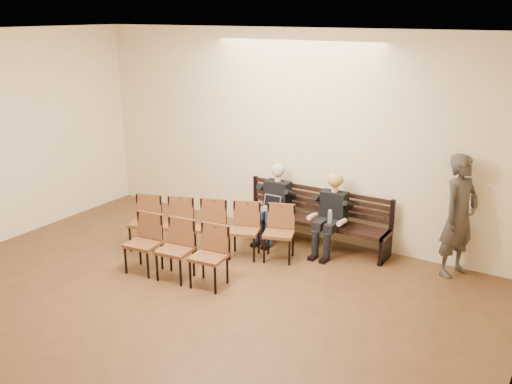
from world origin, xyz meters
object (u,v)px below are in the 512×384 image
(chair_row_back, at_px, (175,251))
(chair_row_front, at_px, (210,228))
(laptop, at_px, (268,211))
(passerby, at_px, (460,207))
(bag, at_px, (260,222))
(seated_man, at_px, (275,204))
(water_bottle, at_px, (330,224))
(seated_woman, at_px, (331,217))
(bench, at_px, (313,232))

(chair_row_back, bearing_deg, chair_row_front, 88.82)
(chair_row_back, bearing_deg, laptop, 70.00)
(passerby, xyz_separation_m, chair_row_back, (-3.42, -2.31, -0.61))
(bag, relative_size, passerby, 0.20)
(laptop, height_order, chair_row_back, chair_row_back)
(seated_man, bearing_deg, laptop, -91.81)
(laptop, distance_m, passerby, 3.04)
(seated_man, xyz_separation_m, water_bottle, (1.13, -0.24, -0.07))
(bag, height_order, passerby, passerby)
(seated_woman, height_order, bag, seated_woman)
(seated_woman, bearing_deg, bench, 162.05)
(bag, bearing_deg, chair_row_front, -95.63)
(bag, bearing_deg, water_bottle, -16.38)
(bench, xyz_separation_m, seated_woman, (0.37, -0.12, 0.37))
(seated_man, bearing_deg, seated_woman, 0.00)
(bag, distance_m, chair_row_front, 1.35)
(chair_row_front, height_order, chair_row_back, chair_row_back)
(bench, distance_m, water_bottle, 0.67)
(bench, relative_size, water_bottle, 11.26)
(passerby, bearing_deg, seated_woman, 119.43)
(water_bottle, bearing_deg, laptop, 178.12)
(chair_row_front, bearing_deg, laptop, 38.94)
(bench, relative_size, chair_row_back, 1.64)
(chair_row_back, bearing_deg, bag, 82.52)
(passerby, bearing_deg, water_bottle, 126.91)
(passerby, relative_size, chair_row_back, 1.33)
(bench, distance_m, bag, 1.11)
(seated_woman, relative_size, chair_row_back, 0.76)
(laptop, relative_size, chair_row_front, 0.12)
(seated_man, distance_m, chair_row_front, 1.24)
(bench, relative_size, passerby, 1.23)
(seated_man, xyz_separation_m, chair_row_front, (-0.55, -1.09, -0.20))
(bench, bearing_deg, chair_row_back, -117.13)
(passerby, relative_size, chair_row_front, 0.79)
(laptop, height_order, bag, laptop)
(bench, height_order, passerby, passerby)
(water_bottle, relative_size, chair_row_back, 0.15)
(bag, height_order, chair_row_back, chair_row_back)
(water_bottle, distance_m, bag, 1.67)
(laptop, xyz_separation_m, water_bottle, (1.14, -0.04, 0.00))
(laptop, bearing_deg, seated_man, 97.15)
(bag, bearing_deg, passerby, 0.00)
(laptop, bearing_deg, chair_row_front, -112.40)
(bench, bearing_deg, water_bottle, -38.04)
(bench, height_order, seated_man, seated_man)
(passerby, xyz_separation_m, chair_row_front, (-3.51, -1.31, -0.62))
(passerby, distance_m, chair_row_front, 3.80)
(bench, height_order, seated_woman, seated_woman)
(water_bottle, bearing_deg, bench, 141.96)
(chair_row_front, bearing_deg, seated_woman, 14.68)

